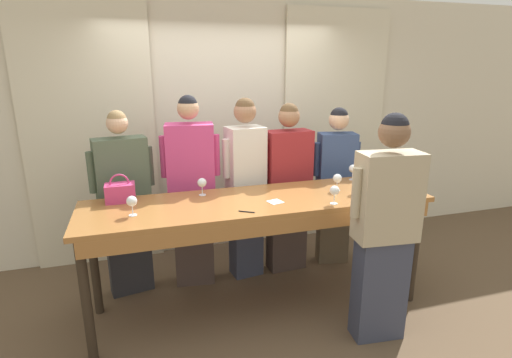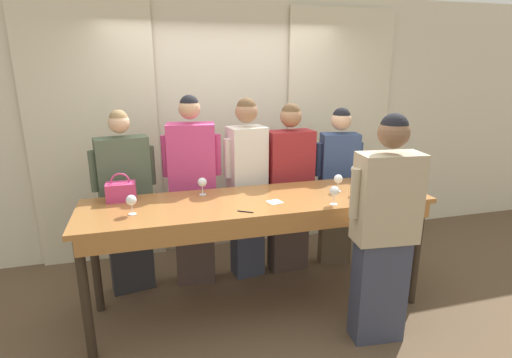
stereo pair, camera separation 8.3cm
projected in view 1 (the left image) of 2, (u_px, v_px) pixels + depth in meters
ground_plane at (258, 306)px, 3.56m from camera, size 18.00×18.00×0.00m
wall_back at (222, 127)px, 4.46m from camera, size 12.00×0.06×2.80m
curtain_panel_left at (91, 139)px, 4.03m from camera, size 1.28×0.03×2.69m
curtain_panel_right at (334, 127)px, 4.79m from camera, size 1.28×0.03×2.69m
tasting_bar at (260, 212)px, 3.28m from camera, size 2.85×0.77×1.01m
wine_bottle at (364, 186)px, 3.24m from camera, size 0.07×0.07×0.31m
handbag at (120, 192)px, 3.20m from camera, size 0.23×0.15×0.23m
wine_glass_front_left at (335, 191)px, 3.14m from camera, size 0.08×0.08×0.15m
wine_glass_front_mid at (353, 169)px, 3.81m from camera, size 0.08×0.08×0.15m
wine_glass_front_right at (357, 181)px, 3.40m from camera, size 0.08×0.08×0.15m
wine_glass_center_left at (337, 179)px, 3.48m from camera, size 0.08×0.08×0.15m
wine_glass_center_mid at (202, 183)px, 3.35m from camera, size 0.08×0.08×0.15m
wine_glass_center_right at (132, 202)px, 2.89m from camera, size 0.08×0.08×0.15m
wine_glass_back_left at (385, 173)px, 3.65m from camera, size 0.08×0.08×0.15m
wine_glass_back_mid at (372, 175)px, 3.61m from camera, size 0.08×0.08×0.15m
napkin at (275, 202)px, 3.21m from camera, size 0.13×0.13×0.00m
pen at (247, 212)px, 2.99m from camera, size 0.11×0.07×0.01m
guest_olive_jacket at (125, 204)px, 3.57m from camera, size 0.56×0.28×1.70m
guest_pink_top at (192, 192)px, 3.73m from camera, size 0.54×0.31×1.82m
guest_cream_sweater at (246, 187)px, 3.87m from camera, size 0.46×0.30×1.78m
guest_striped_shirt at (287, 188)px, 4.01m from camera, size 0.56×0.27×1.72m
guest_navy_coat at (335, 184)px, 4.16m from camera, size 0.49×0.28×1.66m
host_pouring at (385, 229)px, 2.93m from camera, size 0.57×0.27×1.76m
potted_plant at (390, 211)px, 5.06m from camera, size 0.26×0.26×0.56m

